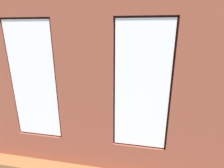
{
  "coord_description": "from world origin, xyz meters",
  "views": [
    {
      "loc": [
        -1.0,
        5.46,
        2.6
      ],
      "look_at": [
        -0.04,
        0.4,
        0.99
      ],
      "focal_mm": 28.0,
      "sensor_mm": 36.0,
      "label": 1
    }
  ],
  "objects_px": {
    "cup_ceramic": "(114,92)",
    "potted_plant_between_couches": "(170,130)",
    "potted_plant_foreground_right": "(70,73)",
    "remote_gray": "(120,95)",
    "papasan_chair": "(101,80)",
    "coffee_table": "(118,96)",
    "couch_by_window": "(104,132)",
    "potted_plant_corner_far_left": "(223,125)",
    "tv_flatscreen": "(42,77)",
    "potted_plant_mid_room_small": "(145,94)",
    "media_console": "(44,93)",
    "remote_black": "(128,93)",
    "potted_plant_beside_window_right": "(22,114)",
    "potted_plant_corner_near_left": "(181,76)",
    "candle_jar": "(118,93)",
    "couch_left": "(192,115)",
    "table_plant_small": "(107,92)"
  },
  "relations": [
    {
      "from": "papasan_chair",
      "to": "potted_plant_mid_room_small",
      "type": "xyz_separation_m",
      "value": [
        -1.95,
        1.18,
        -0.11
      ]
    },
    {
      "from": "cup_ceramic",
      "to": "potted_plant_between_couches",
      "type": "distance_m",
      "value": 2.83
    },
    {
      "from": "remote_black",
      "to": "remote_gray",
      "type": "height_order",
      "value": "same"
    },
    {
      "from": "potted_plant_mid_room_small",
      "to": "potted_plant_corner_near_left",
      "type": "distance_m",
      "value": 2.01
    },
    {
      "from": "couch_by_window",
      "to": "potted_plant_beside_window_right",
      "type": "height_order",
      "value": "potted_plant_beside_window_right"
    },
    {
      "from": "tv_flatscreen",
      "to": "potted_plant_beside_window_right",
      "type": "xyz_separation_m",
      "value": [
        -0.87,
        2.37,
        -0.28
      ]
    },
    {
      "from": "media_console",
      "to": "cup_ceramic",
      "type": "bearing_deg",
      "value": -178.16
    },
    {
      "from": "coffee_table",
      "to": "cup_ceramic",
      "type": "xyz_separation_m",
      "value": [
        0.15,
        -0.11,
        0.1
      ]
    },
    {
      "from": "tv_flatscreen",
      "to": "potted_plant_mid_room_small",
      "type": "relative_size",
      "value": 2.31
    },
    {
      "from": "potted_plant_between_couches",
      "to": "potted_plant_foreground_right",
      "type": "relative_size",
      "value": 1.13
    },
    {
      "from": "tv_flatscreen",
      "to": "potted_plant_corner_near_left",
      "type": "distance_m",
      "value": 5.56
    },
    {
      "from": "candle_jar",
      "to": "couch_left",
      "type": "bearing_deg",
      "value": 156.08
    },
    {
      "from": "couch_by_window",
      "to": "potted_plant_beside_window_right",
      "type": "distance_m",
      "value": 2.06
    },
    {
      "from": "potted_plant_beside_window_right",
      "to": "potted_plant_foreground_right",
      "type": "xyz_separation_m",
      "value": [
        0.58,
        -4.13,
        -0.0
      ]
    },
    {
      "from": "potted_plant_foreground_right",
      "to": "couch_by_window",
      "type": "bearing_deg",
      "value": 122.92
    },
    {
      "from": "cup_ceramic",
      "to": "potted_plant_beside_window_right",
      "type": "relative_size",
      "value": 0.07
    },
    {
      "from": "potted_plant_foreground_right",
      "to": "potted_plant_between_couches",
      "type": "bearing_deg",
      "value": 135.46
    },
    {
      "from": "remote_black",
      "to": "potted_plant_mid_room_small",
      "type": "bearing_deg",
      "value": 7.36
    },
    {
      "from": "remote_gray",
      "to": "potted_plant_corner_near_left",
      "type": "height_order",
      "value": "potted_plant_corner_near_left"
    },
    {
      "from": "tv_flatscreen",
      "to": "potted_plant_between_couches",
      "type": "bearing_deg",
      "value": 152.84
    },
    {
      "from": "tv_flatscreen",
      "to": "potted_plant_mid_room_small",
      "type": "xyz_separation_m",
      "value": [
        -3.79,
        -0.48,
        -0.6
      ]
    },
    {
      "from": "papasan_chair",
      "to": "coffee_table",
      "type": "bearing_deg",
      "value": 121.37
    },
    {
      "from": "table_plant_small",
      "to": "media_console",
      "type": "relative_size",
      "value": 0.21
    },
    {
      "from": "potted_plant_beside_window_right",
      "to": "potted_plant_foreground_right",
      "type": "relative_size",
      "value": 1.12
    },
    {
      "from": "papasan_chair",
      "to": "potted_plant_corner_far_left",
      "type": "height_order",
      "value": "potted_plant_corner_far_left"
    },
    {
      "from": "media_console",
      "to": "tv_flatscreen",
      "type": "relative_size",
      "value": 0.81
    },
    {
      "from": "potted_plant_foreground_right",
      "to": "remote_gray",
      "type": "bearing_deg",
      "value": 144.35
    },
    {
      "from": "cup_ceramic",
      "to": "media_console",
      "type": "relative_size",
      "value": 0.1
    },
    {
      "from": "media_console",
      "to": "papasan_chair",
      "type": "relative_size",
      "value": 0.89
    },
    {
      "from": "potted_plant_mid_room_small",
      "to": "potted_plant_foreground_right",
      "type": "relative_size",
      "value": 0.41
    },
    {
      "from": "potted_plant_mid_room_small",
      "to": "potted_plant_beside_window_right",
      "type": "xyz_separation_m",
      "value": [
        2.92,
        2.85,
        0.32
      ]
    },
    {
      "from": "couch_left",
      "to": "potted_plant_beside_window_right",
      "type": "bearing_deg",
      "value": -71.28
    },
    {
      "from": "couch_by_window",
      "to": "potted_plant_corner_far_left",
      "type": "height_order",
      "value": "potted_plant_corner_far_left"
    },
    {
      "from": "remote_gray",
      "to": "potted_plant_corner_near_left",
      "type": "xyz_separation_m",
      "value": [
        -2.28,
        -1.97,
        0.28
      ]
    },
    {
      "from": "coffee_table",
      "to": "potted_plant_mid_room_small",
      "type": "bearing_deg",
      "value": -150.87
    },
    {
      "from": "couch_left",
      "to": "candle_jar",
      "type": "distance_m",
      "value": 2.45
    },
    {
      "from": "couch_by_window",
      "to": "remote_black",
      "type": "height_order",
      "value": "couch_by_window"
    },
    {
      "from": "coffee_table",
      "to": "cup_ceramic",
      "type": "bearing_deg",
      "value": -36.09
    },
    {
      "from": "coffee_table",
      "to": "potted_plant_corner_near_left",
      "type": "height_order",
      "value": "potted_plant_corner_near_left"
    },
    {
      "from": "couch_left",
      "to": "potted_plant_between_couches",
      "type": "relative_size",
      "value": 1.39
    },
    {
      "from": "potted_plant_between_couches",
      "to": "remote_gray",
      "type": "bearing_deg",
      "value": -56.34
    },
    {
      "from": "table_plant_small",
      "to": "potted_plant_corner_near_left",
      "type": "bearing_deg",
      "value": -144.25
    },
    {
      "from": "media_console",
      "to": "couch_left",
      "type": "bearing_deg",
      "value": 168.79
    },
    {
      "from": "couch_by_window",
      "to": "papasan_chair",
      "type": "height_order",
      "value": "couch_by_window"
    },
    {
      "from": "potted_plant_mid_room_small",
      "to": "media_console",
      "type": "bearing_deg",
      "value": 7.32
    },
    {
      "from": "couch_left",
      "to": "papasan_chair",
      "type": "bearing_deg",
      "value": -128.4
    },
    {
      "from": "cup_ceramic",
      "to": "potted_plant_mid_room_small",
      "type": "height_order",
      "value": "cup_ceramic"
    },
    {
      "from": "remote_black",
      "to": "potted_plant_foreground_right",
      "type": "height_order",
      "value": "potted_plant_foreground_right"
    },
    {
      "from": "candle_jar",
      "to": "remote_gray",
      "type": "distance_m",
      "value": 0.17
    },
    {
      "from": "remote_black",
      "to": "potted_plant_foreground_right",
      "type": "relative_size",
      "value": 0.14
    }
  ]
}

